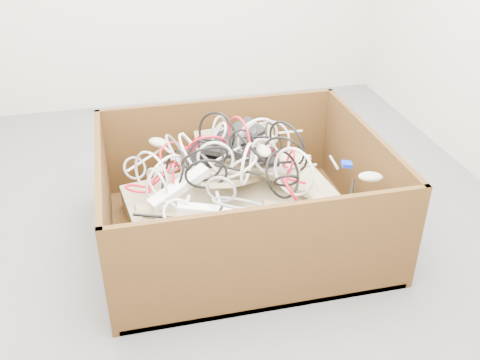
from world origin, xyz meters
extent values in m
plane|color=#5B5B5D|center=(0.00, 0.00, 0.00)|extent=(3.00, 3.00, 0.00)
cube|color=beige|center=(0.00, -1.50, 1.25)|extent=(3.00, 0.04, 2.50)
cube|color=#38230E|center=(0.07, -0.24, 0.01)|extent=(1.24, 1.03, 0.03)
cube|color=#38230E|center=(0.07, 0.26, 0.25)|extent=(1.24, 0.03, 0.50)
cube|color=#38230E|center=(0.07, -0.74, 0.25)|extent=(1.24, 0.02, 0.50)
cube|color=#38230E|center=(0.68, -0.24, 0.25)|extent=(0.02, 0.98, 0.50)
cube|color=#38230E|center=(-0.53, -0.24, 0.25)|extent=(0.02, 0.98, 0.50)
cube|color=tan|center=(0.07, -0.22, 0.08)|extent=(1.08, 0.94, 0.20)
cube|color=tan|center=(-0.03, -0.29, 0.17)|extent=(0.78, 0.70, 0.21)
cube|color=beige|center=(-0.07, -0.17, 0.17)|extent=(0.37, 0.38, 0.15)
cube|color=beige|center=(0.30, -0.08, 0.22)|extent=(0.39, 0.35, 0.16)
cube|color=beige|center=(0.20, -0.53, 0.22)|extent=(0.20, 0.42, 0.06)
cube|color=beige|center=(-0.21, -0.33, 0.23)|extent=(0.39, 0.18, 0.18)
cube|color=beige|center=(0.45, -0.47, 0.23)|extent=(0.18, 0.41, 0.09)
cube|color=beige|center=(0.14, 0.16, 0.31)|extent=(0.41, 0.12, 0.18)
cube|color=beige|center=(0.04, -0.21, 0.28)|extent=(0.33, 0.38, 0.22)
cube|color=beige|center=(0.22, -0.15, 0.34)|extent=(0.37, 0.39, 0.13)
cube|color=black|center=(0.10, -0.15, 0.40)|extent=(0.41, 0.20, 0.13)
cube|color=black|center=(0.04, -0.07, 0.42)|extent=(0.42, 0.29, 0.12)
ellipsoid|color=#BDB998|center=(-0.24, -0.10, 0.33)|extent=(0.11, 0.07, 0.04)
ellipsoid|color=#BDB998|center=(0.29, 0.07, 0.35)|extent=(0.11, 0.12, 0.04)
ellipsoid|color=#BDB998|center=(-0.09, -0.53, 0.29)|extent=(0.11, 0.07, 0.04)
ellipsoid|color=#BDB998|center=(0.17, -0.26, 0.46)|extent=(0.07, 0.11, 0.04)
ellipsoid|color=#BDB998|center=(-0.26, 0.06, 0.39)|extent=(0.12, 0.12, 0.04)
ellipsoid|color=black|center=(0.33, -0.53, 0.30)|extent=(0.11, 0.06, 0.04)
ellipsoid|color=#BDB998|center=(0.59, -0.46, 0.38)|extent=(0.12, 0.09, 0.04)
cube|color=white|center=(-0.21, -0.32, 0.36)|extent=(0.29, 0.18, 0.12)
cube|color=white|center=(-0.10, -0.53, 0.35)|extent=(0.30, 0.10, 0.10)
cube|color=#0D2BC8|center=(0.55, -0.30, 0.37)|extent=(0.05, 0.05, 0.03)
torus|color=silver|center=(-0.30, -0.30, 0.38)|extent=(0.11, 0.19, 0.21)
torus|color=silver|center=(-0.25, -0.54, 0.38)|extent=(0.16, 0.12, 0.12)
torus|color=black|center=(-0.08, -0.22, 0.42)|extent=(0.21, 0.19, 0.23)
torus|color=silver|center=(-0.32, -0.18, 0.35)|extent=(0.14, 0.22, 0.25)
torus|color=silver|center=(0.06, -0.39, 0.48)|extent=(0.13, 0.23, 0.25)
torus|color=gray|center=(-0.18, -0.14, 0.41)|extent=(0.16, 0.29, 0.26)
torus|color=black|center=(-0.10, -0.37, 0.44)|extent=(0.23, 0.08, 0.22)
torus|color=black|center=(0.29, -0.22, 0.46)|extent=(0.16, 0.28, 0.31)
torus|color=black|center=(0.00, -0.07, 0.47)|extent=(0.21, 0.21, 0.28)
torus|color=red|center=(-0.20, -0.04, 0.36)|extent=(0.20, 0.15, 0.15)
torus|color=red|center=(-0.28, -0.14, 0.33)|extent=(0.15, 0.15, 0.15)
torus|color=gray|center=(0.26, -0.04, 0.38)|extent=(0.22, 0.28, 0.25)
torus|color=silver|center=(-0.13, -0.14, 0.42)|extent=(0.15, 0.26, 0.23)
torus|color=black|center=(0.28, -0.06, 0.38)|extent=(0.18, 0.22, 0.21)
torus|color=red|center=(0.29, -0.27, 0.39)|extent=(0.06, 0.16, 0.16)
torus|color=gray|center=(-0.01, 0.03, 0.37)|extent=(0.18, 0.25, 0.26)
torus|color=gray|center=(-0.38, -0.01, 0.31)|extent=(0.16, 0.11, 0.13)
torus|color=silver|center=(-0.22, -0.47, 0.34)|extent=(0.09, 0.19, 0.19)
torus|color=silver|center=(-0.26, -0.26, 0.38)|extent=(0.26, 0.21, 0.32)
torus|color=silver|center=(-0.28, -0.49, 0.32)|extent=(0.14, 0.17, 0.21)
torus|color=silver|center=(0.03, 0.01, 0.43)|extent=(0.08, 0.15, 0.14)
torus|color=black|center=(0.26, -0.29, 0.44)|extent=(0.18, 0.19, 0.23)
torus|color=red|center=(0.09, -0.14, 0.48)|extent=(0.09, 0.24, 0.25)
torus|color=silver|center=(0.26, -0.43, 0.43)|extent=(0.17, 0.26, 0.30)
torus|color=silver|center=(0.05, -0.33, 0.43)|extent=(0.16, 0.19, 0.13)
torus|color=gray|center=(0.03, 0.03, 0.43)|extent=(0.14, 0.20, 0.23)
torus|color=red|center=(-0.14, -0.05, 0.38)|extent=(0.17, 0.25, 0.22)
torus|color=gray|center=(0.00, -0.53, 0.38)|extent=(0.22, 0.22, 0.14)
torus|color=red|center=(-0.05, -0.11, 0.44)|extent=(0.24, 0.14, 0.20)
torus|color=gray|center=(0.14, -0.11, 0.46)|extent=(0.16, 0.14, 0.19)
torus|color=black|center=(0.09, -0.19, 0.48)|extent=(0.15, 0.06, 0.15)
torus|color=silver|center=(0.17, -0.15, 0.47)|extent=(0.29, 0.06, 0.29)
torus|color=gray|center=(0.18, -0.29, 0.44)|extent=(0.19, 0.21, 0.17)
torus|color=gray|center=(-0.06, -0.45, 0.40)|extent=(0.16, 0.09, 0.18)
torus|color=silver|center=(0.20, -0.16, 0.45)|extent=(0.12, 0.09, 0.11)
torus|color=red|center=(0.24, -0.46, 0.37)|extent=(0.10, 0.17, 0.15)
torus|color=black|center=(0.22, -0.39, 0.40)|extent=(0.21, 0.22, 0.26)
torus|color=red|center=(-0.38, -0.24, 0.33)|extent=(0.16, 0.16, 0.06)
torus|color=black|center=(-0.09, -0.26, 0.45)|extent=(0.29, 0.18, 0.24)
torus|color=black|center=(0.12, -0.27, 0.46)|extent=(0.19, 0.28, 0.23)
torus|color=black|center=(-0.22, -0.23, 0.39)|extent=(0.11, 0.26, 0.25)
torus|color=black|center=(0.21, -0.48, 0.43)|extent=(0.13, 0.09, 0.11)
torus|color=silver|center=(-0.04, -0.25, 0.44)|extent=(0.22, 0.07, 0.23)
cylinder|color=black|center=(0.00, -0.22, 0.47)|extent=(0.21, 0.14, 0.05)
cylinder|color=red|center=(-0.23, -0.26, 0.38)|extent=(0.03, 0.13, 0.03)
cylinder|color=silver|center=(-0.18, -0.09, 0.37)|extent=(0.15, 0.19, 0.08)
cylinder|color=gray|center=(0.33, -0.31, 0.38)|extent=(0.14, 0.03, 0.03)
cylinder|color=silver|center=(0.42, 0.12, 0.34)|extent=(0.15, 0.04, 0.03)
cylinder|color=silver|center=(-0.07, -0.56, 0.36)|extent=(0.03, 0.29, 0.05)
cylinder|color=silver|center=(-0.09, -0.15, 0.42)|extent=(0.14, 0.27, 0.10)
cylinder|color=black|center=(0.21, -0.31, 0.42)|extent=(0.18, 0.02, 0.03)
cylinder|color=black|center=(0.12, -0.07, 0.44)|extent=(0.24, 0.10, 0.04)
cylinder|color=black|center=(-0.29, -0.52, 0.35)|extent=(0.26, 0.04, 0.07)
cylinder|color=black|center=(-0.12, -0.60, 0.36)|extent=(0.10, 0.16, 0.05)
cylinder|color=gray|center=(0.09, 0.05, 0.41)|extent=(0.17, 0.03, 0.07)
cylinder|color=gray|center=(0.31, 0.13, 0.32)|extent=(0.06, 0.15, 0.04)
cylinder|color=black|center=(0.03, -0.37, 0.44)|extent=(0.18, 0.14, 0.02)
cylinder|color=silver|center=(0.01, -0.23, 0.44)|extent=(0.14, 0.05, 0.06)
cylinder|color=red|center=(0.26, -0.17, 0.38)|extent=(0.03, 0.26, 0.02)
cylinder|color=silver|center=(-0.33, 0.03, 0.32)|extent=(0.19, 0.12, 0.06)
cylinder|color=black|center=(-0.25, -0.12, 0.34)|extent=(0.06, 0.28, 0.04)
cylinder|color=black|center=(0.47, -0.54, 0.33)|extent=(0.14, 0.25, 0.04)
cylinder|color=red|center=(0.26, -0.44, 0.40)|extent=(0.05, 0.12, 0.05)
cylinder|color=silver|center=(-0.10, -0.13, 0.38)|extent=(0.29, 0.04, 0.04)
camera|label=1|loc=(-0.41, -2.28, 1.56)|focal=40.74mm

